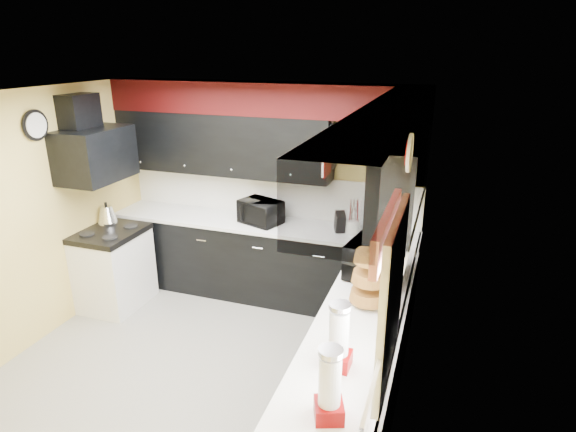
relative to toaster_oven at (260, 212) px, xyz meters
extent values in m
plane|color=gray|center=(-0.02, -1.48, -1.07)|extent=(3.60, 3.60, 0.00)
cube|color=#E0C666|center=(-0.02, 0.32, 0.18)|extent=(3.60, 0.06, 2.50)
cube|color=#E0C666|center=(1.78, -1.48, 0.18)|extent=(0.06, 3.60, 2.50)
cube|color=#E0C666|center=(-1.82, -1.48, 0.18)|extent=(0.06, 3.60, 2.50)
cube|color=white|center=(-0.02, -1.48, 1.43)|extent=(3.60, 3.60, 0.06)
cube|color=black|center=(-0.02, 0.02, -0.62)|extent=(3.60, 0.60, 0.90)
cube|color=black|center=(1.48, -1.78, -0.62)|extent=(0.60, 3.00, 0.90)
cube|color=white|center=(-0.02, 0.02, -0.15)|extent=(3.62, 0.64, 0.04)
cube|color=white|center=(1.48, -1.78, -0.15)|extent=(0.64, 3.02, 0.04)
cube|color=white|center=(-0.02, 0.31, 0.12)|extent=(3.60, 0.02, 0.50)
cube|color=white|center=(1.77, -1.48, 0.12)|extent=(0.02, 3.60, 0.50)
cube|color=black|center=(-0.52, 0.14, 0.73)|extent=(2.60, 0.35, 0.70)
cube|color=black|center=(1.60, -0.58, 0.73)|extent=(0.35, 1.80, 0.70)
cube|color=black|center=(-0.02, 0.14, 1.25)|extent=(3.60, 0.36, 0.35)
cube|color=black|center=(1.60, -1.66, 1.25)|extent=(0.36, 3.24, 0.35)
cube|color=white|center=(-1.52, -0.73, -0.64)|extent=(0.60, 0.75, 0.86)
cube|color=black|center=(-1.52, -0.73, -0.18)|extent=(0.62, 0.77, 0.06)
cube|color=black|center=(-1.57, -0.73, 0.71)|extent=(0.50, 0.78, 0.55)
cube|color=black|center=(-1.70, -0.73, 1.13)|extent=(0.24, 0.40, 0.40)
cube|color=red|center=(1.71, -2.38, 0.88)|extent=(0.04, 0.88, 0.20)
cube|color=white|center=(0.81, -0.18, 0.73)|extent=(0.03, 0.26, 0.35)
imported|color=black|center=(0.00, 0.00, 0.00)|extent=(0.56, 0.52, 0.27)
imported|color=black|center=(1.45, -0.88, 0.03)|extent=(0.49, 0.64, 0.32)
cylinder|color=white|center=(1.08, 0.01, -0.06)|extent=(0.18, 0.18, 0.15)
cube|color=black|center=(0.93, 0.01, -0.02)|extent=(0.15, 0.17, 0.23)
camera|label=1|loc=(1.98, -4.81, 1.80)|focal=30.00mm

